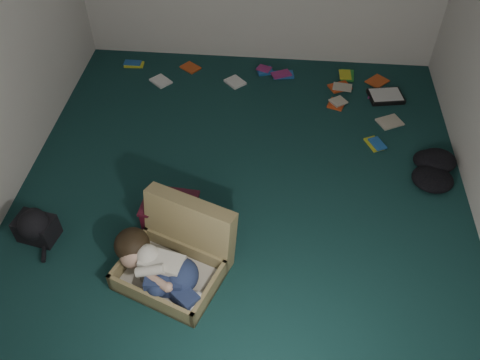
# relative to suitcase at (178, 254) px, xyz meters

# --- Properties ---
(floor) EXTENTS (4.50, 4.50, 0.00)m
(floor) POSITION_rel_suitcase_xyz_m (0.42, 0.80, -0.16)
(floor) COLOR #123534
(floor) RESTS_ON ground
(suitcase) EXTENTS (0.95, 0.94, 0.54)m
(suitcase) POSITION_rel_suitcase_xyz_m (0.00, 0.00, 0.00)
(suitcase) COLOR #968452
(suitcase) RESTS_ON floor
(person) EXTENTS (0.72, 0.58, 0.34)m
(person) POSITION_rel_suitcase_xyz_m (-0.11, -0.16, 0.04)
(person) COLOR silver
(person) RESTS_ON suitcase
(maroon_bin) EXTENTS (0.46, 0.37, 0.30)m
(maroon_bin) POSITION_rel_suitcase_xyz_m (-0.13, 0.40, -0.01)
(maroon_bin) COLOR #3F0D1A
(maroon_bin) RESTS_ON floor
(backpack) EXTENTS (0.44, 0.38, 0.23)m
(backpack) POSITION_rel_suitcase_xyz_m (-1.20, 0.19, -0.05)
(backpack) COLOR black
(backpack) RESTS_ON floor
(clothing_pile) EXTENTS (0.53, 0.46, 0.16)m
(clothing_pile) POSITION_rel_suitcase_xyz_m (2.10, 1.21, -0.08)
(clothing_pile) COLOR black
(clothing_pile) RESTS_ON floor
(paper_tray) EXTENTS (0.40, 0.33, 0.05)m
(paper_tray) POSITION_rel_suitcase_xyz_m (1.85, 2.38, -0.14)
(paper_tray) COLOR black
(paper_tray) RESTS_ON floor
(book_scatter) EXTENTS (3.06, 1.39, 0.02)m
(book_scatter) POSITION_rel_suitcase_xyz_m (0.82, 2.46, -0.15)
(book_scatter) COLOR yellow
(book_scatter) RESTS_ON floor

